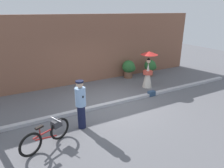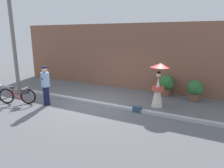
# 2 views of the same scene
# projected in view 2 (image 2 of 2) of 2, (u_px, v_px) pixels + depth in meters

# --- Properties ---
(ground_plane) EXTENTS (30.00, 30.00, 0.00)m
(ground_plane) POSITION_uv_depth(u_px,v_px,m) (94.00, 104.00, 8.90)
(ground_plane) COLOR slate
(building_wall) EXTENTS (14.00, 0.40, 3.52)m
(building_wall) POSITION_uv_depth(u_px,v_px,m) (125.00, 56.00, 11.33)
(building_wall) COLOR brown
(building_wall) RESTS_ON ground_plane
(sidewalk_curb) EXTENTS (14.00, 0.20, 0.12)m
(sidewalk_curb) POSITION_uv_depth(u_px,v_px,m) (94.00, 103.00, 8.89)
(sidewalk_curb) COLOR #B2B2B7
(sidewalk_curb) RESTS_ON ground_plane
(bicycle_near_officer) EXTENTS (1.53, 0.76, 0.75)m
(bicycle_near_officer) POSITION_uv_depth(u_px,v_px,m) (18.00, 95.00, 8.82)
(bicycle_near_officer) COLOR black
(bicycle_near_officer) RESTS_ON ground_plane
(person_officer) EXTENTS (0.34, 0.38, 1.66)m
(person_officer) POSITION_uv_depth(u_px,v_px,m) (46.00, 85.00, 8.56)
(person_officer) COLOR #141938
(person_officer) RESTS_ON ground_plane
(person_with_parasol) EXTENTS (0.85, 0.85, 1.82)m
(person_with_parasol) POSITION_uv_depth(u_px,v_px,m) (158.00, 85.00, 8.39)
(person_with_parasol) COLOR silver
(person_with_parasol) RESTS_ON ground_plane
(potted_plant_by_door) EXTENTS (0.70, 0.68, 0.96)m
(potted_plant_by_door) POSITION_uv_depth(u_px,v_px,m) (195.00, 90.00, 9.13)
(potted_plant_by_door) COLOR brown
(potted_plant_by_door) RESTS_ON ground_plane
(potted_plant_small) EXTENTS (0.74, 0.73, 1.02)m
(potted_plant_small) POSITION_uv_depth(u_px,v_px,m) (167.00, 84.00, 9.97)
(potted_plant_small) COLOR brown
(potted_plant_small) RESTS_ON ground_plane
(backpack_on_pavement) EXTENTS (0.33, 0.21, 0.22)m
(backpack_on_pavement) POSITION_uv_depth(u_px,v_px,m) (137.00, 109.00, 7.94)
(backpack_on_pavement) COLOR navy
(backpack_on_pavement) RESTS_ON ground_plane
(utility_pole) EXTENTS (0.18, 0.18, 4.80)m
(utility_pole) POSITION_uv_depth(u_px,v_px,m) (14.00, 46.00, 10.00)
(utility_pole) COLOR slate
(utility_pole) RESTS_ON ground_plane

